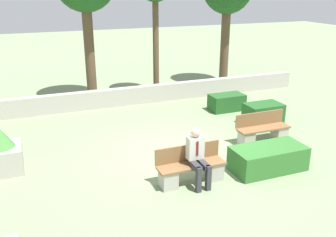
# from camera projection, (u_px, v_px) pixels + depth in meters

# --- Properties ---
(ground_plane) EXTENTS (60.00, 60.00, 0.00)m
(ground_plane) POSITION_uv_depth(u_px,v_px,m) (178.00, 155.00, 10.24)
(ground_plane) COLOR gray
(perimeter_wall) EXTENTS (14.91, 0.30, 0.68)m
(perimeter_wall) POSITION_uv_depth(u_px,v_px,m) (128.00, 96.00, 14.40)
(perimeter_wall) COLOR #ADA89E
(perimeter_wall) RESTS_ON ground_plane
(bench_front) EXTENTS (1.63, 0.48, 0.87)m
(bench_front) POSITION_uv_depth(u_px,v_px,m) (191.00, 169.00, 8.73)
(bench_front) COLOR brown
(bench_front) RESTS_ON ground_plane
(bench_left_side) EXTENTS (1.61, 0.48, 0.87)m
(bench_left_side) POSITION_uv_depth(u_px,v_px,m) (263.00, 132.00, 10.95)
(bench_left_side) COLOR brown
(bench_left_side) RESTS_ON ground_plane
(person_seated_man) EXTENTS (0.38, 0.64, 1.37)m
(person_seated_man) POSITION_uv_depth(u_px,v_px,m) (197.00, 154.00, 8.50)
(person_seated_man) COLOR #333338
(person_seated_man) RESTS_ON ground_plane
(hedge_block_near_left) EXTENTS (1.26, 0.71, 0.60)m
(hedge_block_near_left) POSITION_uv_depth(u_px,v_px,m) (227.00, 102.00, 13.77)
(hedge_block_near_left) COLOR #235623
(hedge_block_near_left) RESTS_ON ground_plane
(hedge_block_near_right) EXTENTS (1.85, 0.89, 0.61)m
(hedge_block_near_right) POSITION_uv_depth(u_px,v_px,m) (268.00, 158.00, 9.33)
(hedge_block_near_right) COLOR #33702D
(hedge_block_near_right) RESTS_ON ground_plane
(hedge_block_mid_left) EXTENTS (1.20, 0.76, 0.71)m
(hedge_block_mid_left) POSITION_uv_depth(u_px,v_px,m) (263.00, 114.00, 12.34)
(hedge_block_mid_left) COLOR #235623
(hedge_block_mid_left) RESTS_ON ground_plane
(planter_corner_left) EXTENTS (1.00, 1.00, 1.22)m
(planter_corner_left) POSITION_uv_depth(u_px,v_px,m) (0.00, 151.00, 9.20)
(planter_corner_left) COLOR #ADA89E
(planter_corner_left) RESTS_ON ground_plane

